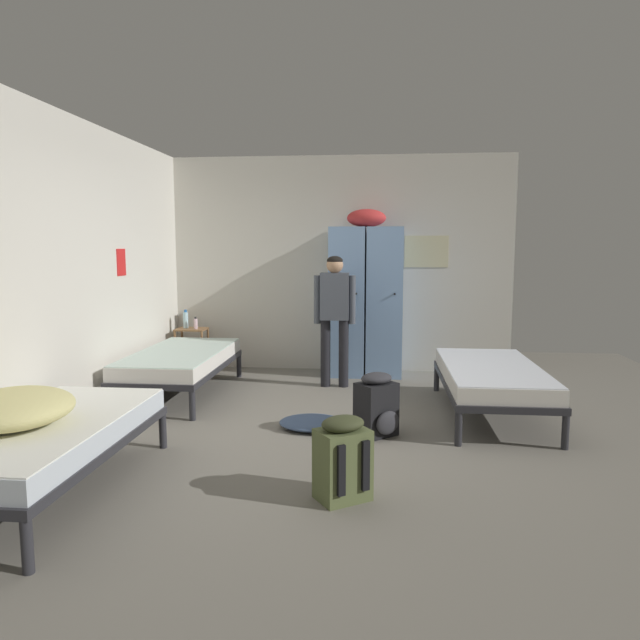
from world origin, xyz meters
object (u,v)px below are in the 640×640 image
backpack_olive (342,460)px  clothes_pile_denim (312,423)px  bed_right (491,376)px  water_bottle (186,320)px  bed_left_front (48,437)px  bedding_heap (14,408)px  person_traveler (335,309)px  shelf_unit (192,346)px  locker_bank (366,298)px  bed_left_rear (181,360)px  lotion_bottle (196,323)px  backpack_black (377,406)px

backpack_olive → clothes_pile_denim: backpack_olive is taller
bed_right → water_bottle: (-3.55, 1.63, 0.30)m
backpack_olive → clothes_pile_denim: (-0.36, 1.45, -0.21)m
bed_left_front → water_bottle: 3.79m
bedding_heap → person_traveler: bearing=61.5°
bed_right → shelf_unit: bearing=155.0°
locker_bank → bed_right: size_ratio=1.09×
bed_left_front → clothes_pile_denim: bearing=45.0°
bed_right → bedding_heap: bedding_heap is taller
bed_left_rear → lotion_bottle: 1.15m
backpack_black → backpack_olive: same height
bed_left_front → clothes_pile_denim: bed_left_front is taller
bed_left_front → bed_left_rear: (0.00, 2.59, 0.00)m
shelf_unit → clothes_pile_denim: (1.81, -2.18, -0.30)m
person_traveler → lotion_bottle: bearing=163.0°
person_traveler → backpack_olive: 3.12m
shelf_unit → clothes_pile_denim: 2.85m
locker_bank → lotion_bottle: bearing=-177.0°
bed_left_rear → bed_right: bearing=-8.2°
water_bottle → clothes_pile_denim: water_bottle is taller
clothes_pile_denim → bedding_heap: bearing=-135.2°
bed_left_rear → bed_left_front: bearing=-90.0°
bed_left_rear → water_bottle: water_bottle is taller
bedding_heap → lotion_bottle: size_ratio=4.95×
bed_left_front → backpack_black: (2.13, 1.40, -0.12)m
shelf_unit → backpack_black: (2.38, -2.34, -0.09)m
bedding_heap → backpack_olive: (2.05, 0.23, -0.35)m
shelf_unit → bed_left_front: shelf_unit is taller
bed_left_front → water_bottle: (-0.33, 3.76, 0.30)m
person_traveler → shelf_unit: bearing=162.4°
person_traveler → water_bottle: 2.08m
lotion_bottle → clothes_pile_denim: lotion_bottle is taller
backpack_olive → shelf_unit: bearing=120.8°
person_traveler → bed_right: bearing=-32.8°
locker_bank → shelf_unit: (-2.23, -0.07, -0.62)m
shelf_unit → bed_left_front: 3.75m
bed_right → person_traveler: bearing=147.2°
locker_bank → backpack_olive: locker_bank is taller
backpack_olive → clothes_pile_denim: bearing=103.8°
backpack_black → bedding_heap: bearing=-146.1°
bed_left_front → backpack_olive: 1.92m
bed_left_front → backpack_black: 2.56m
bed_left_front → water_bottle: size_ratio=7.97×
bed_left_front → person_traveler: person_traveler is taller
shelf_unit → person_traveler: size_ratio=0.38×
locker_bank → person_traveler: bearing=-116.7°
bed_right → bed_left_front: bearing=-146.5°
backpack_black → locker_bank: bearing=93.8°
locker_bank → person_traveler: locker_bank is taller
clothes_pile_denim → backpack_olive: bearing=-76.2°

